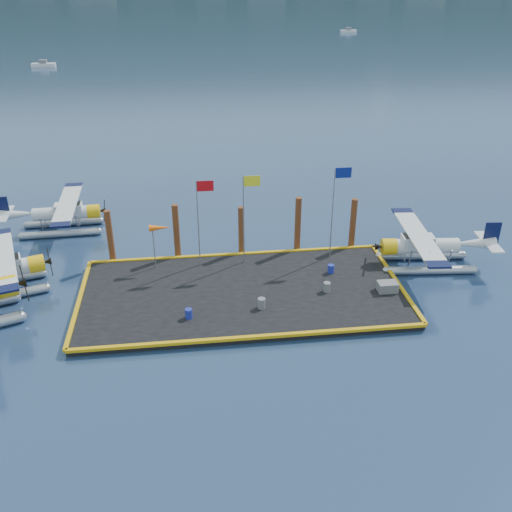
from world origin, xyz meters
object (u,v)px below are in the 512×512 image
(piling_1, at_px, (177,233))
(drum_1, at_px, (262,303))
(drum_2, at_px, (327,287))
(flagpole_yellow, at_px, (247,206))
(seaplane_d, at_px, (422,248))
(drum_3, at_px, (189,314))
(piling_2, at_px, (241,232))
(flagpole_red, at_px, (201,210))
(drum_4, at_px, (331,269))
(piling_4, at_px, (353,225))
(piling_0, at_px, (110,238))
(seaplane_c, at_px, (65,215))
(windsock, at_px, (160,229))
(crate, at_px, (387,287))
(flagpole_blue, at_px, (336,200))
(piling_3, at_px, (298,226))

(piling_1, bearing_deg, drum_1, -56.70)
(drum_2, bearing_deg, flagpole_yellow, 135.15)
(drum_2, xyz_separation_m, piling_1, (-9.23, 6.11, 1.39))
(seaplane_d, distance_m, drum_3, 16.72)
(piling_2, bearing_deg, flagpole_red, -150.20)
(drum_3, bearing_deg, drum_2, 12.63)
(drum_1, xyz_separation_m, flagpole_red, (-3.22, 5.90, 3.67))
(drum_4, relative_size, piling_4, 0.15)
(drum_3, xyz_separation_m, piling_2, (3.89, 8.04, 1.20))
(piling_0, bearing_deg, seaplane_c, 124.79)
(windsock, bearing_deg, piling_2, 16.15)
(drum_4, relative_size, crate, 0.48)
(crate, bearing_deg, flagpole_blue, 115.04)
(drum_2, height_order, flagpole_blue, flagpole_blue)
(flagpole_yellow, bearing_deg, windsock, 180.00)
(crate, height_order, flagpole_blue, flagpole_blue)
(drum_4, bearing_deg, flagpole_red, 165.16)
(drum_3, bearing_deg, flagpole_yellow, 57.55)
(flagpole_red, bearing_deg, windsock, 180.00)
(seaplane_c, bearing_deg, flagpole_blue, 66.49)
(drum_4, height_order, piling_2, piling_2)
(drum_2, distance_m, flagpole_red, 9.52)
(piling_3, xyz_separation_m, piling_4, (4.00, 0.00, -0.15))
(drum_3, height_order, piling_0, piling_0)
(seaplane_d, relative_size, drum_1, 14.27)
(drum_4, bearing_deg, piling_1, 159.24)
(seaplane_d, distance_m, drum_2, 7.97)
(piling_0, bearing_deg, windsock, -24.73)
(drum_2, distance_m, drum_3, 8.84)
(piling_4, bearing_deg, drum_2, -118.14)
(flagpole_red, relative_size, piling_2, 1.58)
(drum_2, bearing_deg, piling_4, 61.86)
(seaplane_d, height_order, piling_0, piling_0)
(drum_4, distance_m, piling_1, 10.84)
(windsock, xyz_separation_m, piling_1, (1.03, 1.60, -1.13))
(flagpole_red, relative_size, piling_0, 1.50)
(flagpole_yellow, relative_size, piling_1, 1.48)
(flagpole_yellow, relative_size, windsock, 1.99)
(drum_3, distance_m, piling_3, 11.36)
(drum_1, distance_m, drum_2, 4.53)
(seaplane_d, height_order, flagpole_red, flagpole_red)
(drum_2, height_order, piling_0, piling_0)
(seaplane_d, xyz_separation_m, piling_3, (-8.05, 3.03, 0.73))
(drum_4, distance_m, piling_4, 4.71)
(seaplane_c, relative_size, drum_2, 14.22)
(seaplane_d, xyz_separation_m, flagpole_blue, (-5.85, 1.43, 3.26))
(drum_3, bearing_deg, flagpole_blue, 32.55)
(flagpole_yellow, bearing_deg, drum_1, -87.81)
(drum_4, relative_size, piling_0, 0.15)
(drum_4, bearing_deg, windsock, 168.72)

